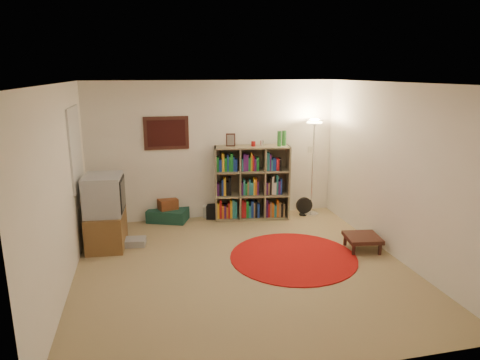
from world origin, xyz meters
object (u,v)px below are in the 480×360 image
Objects in this scene: floor_lamp at (314,136)px; side_table at (362,238)px; floor_fan at (304,206)px; suitcase at (168,215)px; bookshelf at (251,184)px; tv_stand at (105,213)px.

floor_lamp reaches higher than side_table.
floor_fan is 0.43× the size of suitcase.
bookshelf is 4.64× the size of floor_fan.
tv_stand is at bearing -112.98° from suitcase.
tv_stand is at bearing -168.55° from floor_lamp.
side_table reaches higher than suitcase.
floor_lamp is at bearing 4.74° from bookshelf.
tv_stand is at bearing 165.13° from side_table.
floor_fan is 1.75m from side_table.
bookshelf is at bearing 176.38° from floor_lamp.
floor_lamp is 3.86m from tv_stand.
side_table is (0.12, -1.75, -1.32)m from floor_lamp.
side_table is (1.29, -1.82, -0.46)m from bookshelf.
tv_stand is 2.02× the size of side_table.
suitcase is (-2.67, 0.25, -1.40)m from floor_lamp.
suitcase is 1.43× the size of side_table.
bookshelf is 1.44m from floor_lamp.
bookshelf is 2.87× the size of side_table.
tv_stand reaches higher than suitcase.
suitcase is at bearing 144.48° from side_table.
bookshelf reaches higher than side_table.
side_table is (2.80, -2.00, 0.08)m from suitcase.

